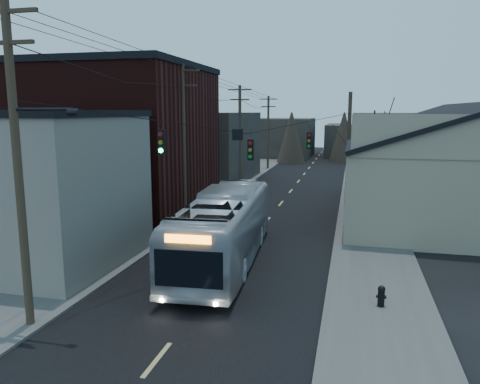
% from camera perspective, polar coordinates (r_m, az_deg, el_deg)
% --- Properties ---
extents(road_surface, '(9.00, 110.00, 0.02)m').
position_cam_1_polar(road_surface, '(40.64, 5.85, -0.34)').
color(road_surface, black).
rests_on(road_surface, ground).
extents(sidewalk_left, '(4.00, 110.00, 0.12)m').
position_cam_1_polar(sidewalk_left, '(41.98, -2.97, 0.10)').
color(sidewalk_left, '#474744').
rests_on(sidewalk_left, ground).
extents(sidewalk_right, '(4.00, 110.00, 0.12)m').
position_cam_1_polar(sidewalk_right, '(40.30, 15.05, -0.64)').
color(sidewalk_right, '#474744').
rests_on(sidewalk_right, ground).
extents(building_clapboard, '(8.00, 8.00, 7.00)m').
position_cam_1_polar(building_clapboard, '(23.79, -23.61, 0.18)').
color(building_clapboard, slate).
rests_on(building_clapboard, ground).
extents(building_brick, '(10.00, 12.00, 10.00)m').
position_cam_1_polar(building_brick, '(33.44, -13.78, 5.87)').
color(building_brick, black).
rests_on(building_brick, ground).
extents(building_left_far, '(9.00, 14.00, 7.00)m').
position_cam_1_polar(building_left_far, '(48.13, -4.41, 5.46)').
color(building_left_far, '#2F2B26').
rests_on(building_left_far, ground).
extents(warehouse, '(16.16, 20.60, 7.73)m').
position_cam_1_polar(warehouse, '(35.78, 25.88, 1.70)').
color(warehouse, gray).
rests_on(warehouse, ground).
extents(building_far_left, '(10.00, 12.00, 6.00)m').
position_cam_1_polar(building_far_left, '(75.62, 4.97, 6.65)').
color(building_far_left, '#2F2B26').
rests_on(building_far_left, ground).
extents(building_far_right, '(12.00, 14.00, 5.00)m').
position_cam_1_polar(building_far_right, '(79.81, 14.84, 6.17)').
color(building_far_right, '#2F2B26').
rests_on(building_far_right, ground).
extents(bare_tree, '(0.40, 0.40, 7.20)m').
position_cam_1_polar(bare_tree, '(29.89, 15.78, 2.64)').
color(bare_tree, black).
rests_on(bare_tree, ground).
extents(utility_lines, '(11.24, 45.28, 10.50)m').
position_cam_1_polar(utility_lines, '(34.90, -0.42, 6.23)').
color(utility_lines, '#382B1E').
rests_on(utility_lines, ground).
extents(bus, '(3.60, 12.30, 3.38)m').
position_cam_1_polar(bus, '(22.11, -1.96, -4.46)').
color(bus, '#A5ABB1').
rests_on(bus, ground).
extents(parked_car, '(1.51, 4.01, 1.31)m').
position_cam_1_polar(parked_car, '(39.98, 0.88, 0.48)').
color(parked_car, '#AFB2B8').
rests_on(parked_car, ground).
extents(fire_hydrant, '(0.37, 0.27, 0.79)m').
position_cam_1_polar(fire_hydrant, '(18.17, 16.84, -11.94)').
color(fire_hydrant, black).
rests_on(fire_hydrant, sidewalk_right).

